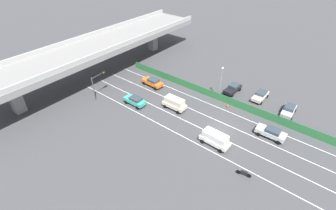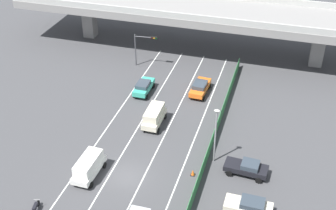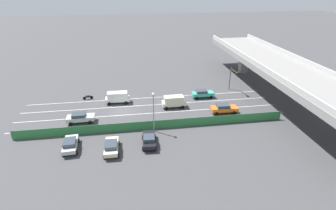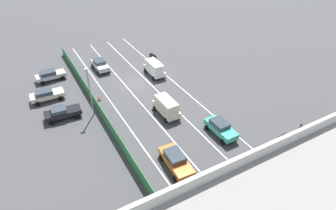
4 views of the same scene
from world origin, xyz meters
name	(u,v)px [view 3 (image 3 of 4)]	position (x,y,z in m)	size (l,w,h in m)	color
ground_plane	(123,111)	(0.00, 0.00, 0.00)	(300.00, 300.00, 0.00)	#424244
lane_line_left_edge	(148,98)	(-5.11, 5.06, 0.00)	(0.14, 46.11, 0.01)	silver
lane_line_mid_left	(150,105)	(-1.70, 5.06, 0.00)	(0.14, 46.11, 0.01)	silver
lane_line_mid_right	(152,113)	(1.70, 5.06, 0.00)	(0.14, 46.11, 0.01)	silver
lane_line_right_edge	(154,122)	(5.11, 5.06, 0.00)	(0.14, 46.11, 0.01)	silver
elevated_overpass	(284,71)	(0.00, 30.11, 6.03)	(55.24, 10.33, 7.64)	gray
green_fence	(155,125)	(7.25, 5.06, 0.75)	(0.10, 42.21, 1.50)	#2D753D
car_taxi_orange	(224,108)	(3.48, 17.63, 0.92)	(2.20, 4.68, 1.64)	orange
car_van_cream	(174,101)	(-0.07, 9.31, 1.23)	(2.06, 4.32, 2.18)	beige
car_van_white	(118,97)	(-3.60, -0.91, 1.23)	(2.14, 4.56, 2.17)	silver
car_taxi_teal	(202,93)	(-3.56, 15.69, 0.91)	(1.95, 4.27, 1.62)	teal
car_sedan_silver	(80,117)	(3.25, -6.83, 0.92)	(2.09, 4.46, 1.64)	#B7BABC
motorcycle	(88,97)	(-6.26, -6.77, 0.46)	(0.65, 1.93, 0.93)	black
parked_wagon_silver	(70,144)	(10.99, -7.09, 0.89)	(4.39, 2.20, 1.58)	#B2B5B7
parked_sedan_cream	(111,146)	(12.44, -1.47, 0.89)	(4.35, 2.08, 1.57)	beige
parked_sedan_dark	(149,140)	(11.48, 3.73, 0.85)	(4.42, 2.22, 1.54)	black
traffic_light	(233,76)	(-5.93, 22.71, 3.47)	(3.33, 0.55, 4.83)	#47474C
street_lamp	(154,108)	(7.91, 4.81, 3.97)	(0.60, 0.36, 6.46)	gray
traffic_cone	(136,126)	(6.35, 2.06, 0.32)	(0.47, 0.47, 0.68)	orange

